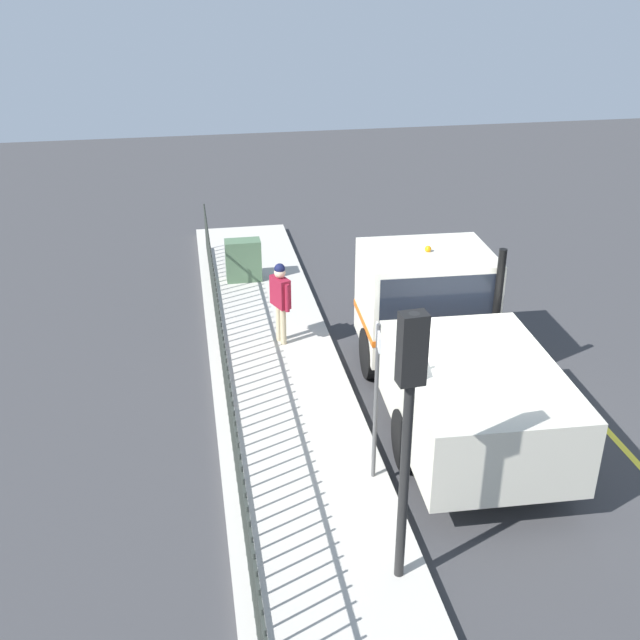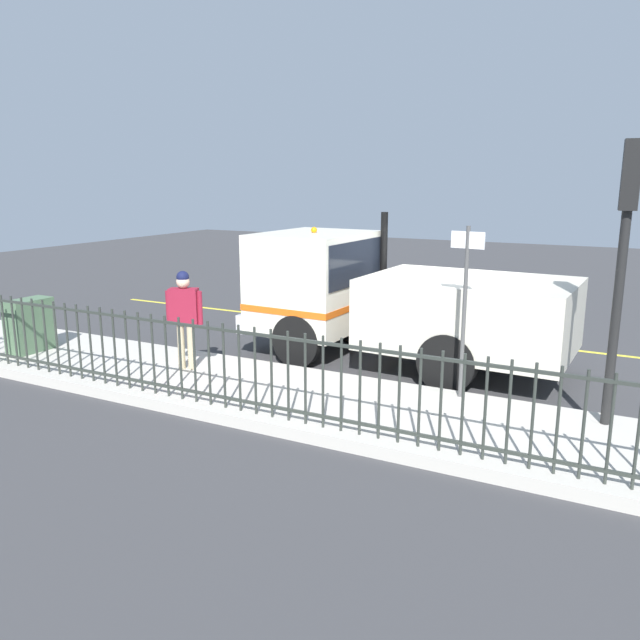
# 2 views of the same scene
# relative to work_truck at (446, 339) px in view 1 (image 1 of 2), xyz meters

# --- Properties ---
(ground_plane) EXTENTS (47.82, 47.82, 0.00)m
(ground_plane) POSITION_rel_work_truck_xyz_m (-0.41, 1.16, -1.27)
(ground_plane) COLOR #38383A
(ground_plane) RESTS_ON ground
(sidewalk_slab) EXTENTS (2.48, 21.73, 0.17)m
(sidewalk_slab) POSITION_rel_work_truck_xyz_m (2.75, 1.16, -1.19)
(sidewalk_slab) COLOR #B7B2A8
(sidewalk_slab) RESTS_ON ground
(lane_marking) EXTENTS (0.12, 19.56, 0.01)m
(lane_marking) POSITION_rel_work_truck_xyz_m (-2.48, 1.16, -1.27)
(lane_marking) COLOR yellow
(lane_marking) RESTS_ON ground
(work_truck) EXTENTS (2.57, 6.00, 2.72)m
(work_truck) POSITION_rel_work_truck_xyz_m (0.00, 0.00, 0.00)
(work_truck) COLOR silver
(work_truck) RESTS_ON ground
(worker_standing) EXTENTS (0.38, 0.59, 1.69)m
(worker_standing) POSITION_rel_work_truck_xyz_m (2.52, -2.50, -0.07)
(worker_standing) COLOR maroon
(worker_standing) RESTS_ON sidewalk_slab
(iron_fence) EXTENTS (0.04, 18.51, 1.24)m
(iron_fence) POSITION_rel_work_truck_xyz_m (3.75, 1.16, -0.48)
(iron_fence) COLOR #2D332D
(iron_fence) RESTS_ON sidewalk_slab
(traffic_light_near) EXTENTS (0.32, 0.23, 3.65)m
(traffic_light_near) POSITION_rel_work_truck_xyz_m (1.90, 4.03, 1.50)
(traffic_light_near) COLOR black
(traffic_light_near) RESTS_ON sidewalk_slab
(utility_cabinet) EXTENTS (0.83, 0.44, 0.99)m
(utility_cabinet) POSITION_rel_work_truck_xyz_m (2.97, -5.84, -0.61)
(utility_cabinet) COLOR #4C6B4C
(utility_cabinet) RESTS_ON sidewalk_slab
(traffic_cone) EXTENTS (0.46, 0.46, 0.66)m
(traffic_cone) POSITION_rel_work_truck_xyz_m (-1.68, -1.12, -0.94)
(traffic_cone) COLOR orange
(traffic_cone) RESTS_ON ground
(street_sign) EXTENTS (0.11, 0.50, 2.53)m
(street_sign) POSITION_rel_work_truck_xyz_m (1.74, 2.04, 0.47)
(street_sign) COLOR #4C4C4C
(street_sign) RESTS_ON sidewalk_slab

